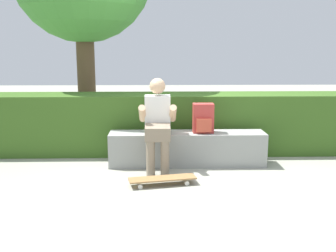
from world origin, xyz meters
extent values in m
plane|color=gray|center=(0.00, 0.00, 0.00)|extent=(24.00, 24.00, 0.00)
cube|color=gray|center=(0.00, 0.28, 0.23)|extent=(2.14, 0.41, 0.46)
cube|color=white|center=(-0.41, 0.22, 0.72)|extent=(0.34, 0.22, 0.52)
sphere|color=#D8AD84|center=(-0.41, 0.22, 1.10)|extent=(0.21, 0.21, 0.21)
cube|color=gray|center=(-0.41, -0.09, 0.54)|extent=(0.32, 0.40, 0.17)
cylinder|color=gray|center=(-0.50, -0.24, 0.23)|extent=(0.11, 0.11, 0.46)
cylinder|color=gray|center=(-0.32, -0.24, 0.23)|extent=(0.11, 0.11, 0.46)
cylinder|color=#D8AD84|center=(-0.61, 0.08, 0.76)|extent=(0.09, 0.33, 0.27)
cylinder|color=#D8AD84|center=(-0.21, 0.08, 0.76)|extent=(0.09, 0.33, 0.27)
cube|color=olive|center=(-0.35, -0.55, 0.08)|extent=(0.82, 0.35, 0.02)
cylinder|color=silver|center=(-0.09, -0.42, 0.03)|extent=(0.06, 0.04, 0.05)
cylinder|color=silver|center=(-0.06, -0.57, 0.03)|extent=(0.06, 0.04, 0.05)
cylinder|color=silver|center=(-0.64, -0.53, 0.03)|extent=(0.06, 0.04, 0.05)
cylinder|color=silver|center=(-0.61, -0.68, 0.03)|extent=(0.06, 0.04, 0.05)
cube|color=#B23833|center=(0.21, 0.28, 0.66)|extent=(0.28, 0.18, 0.40)
cube|color=#C54933|center=(0.21, 0.16, 0.58)|extent=(0.20, 0.05, 0.18)
cube|color=#375C1F|center=(-0.39, 0.97, 0.45)|extent=(6.27, 0.69, 0.91)
cylinder|color=brown|center=(-1.64, 1.89, 1.22)|extent=(0.31, 0.31, 2.44)
camera|label=1|loc=(-0.40, -5.06, 1.62)|focal=42.52mm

